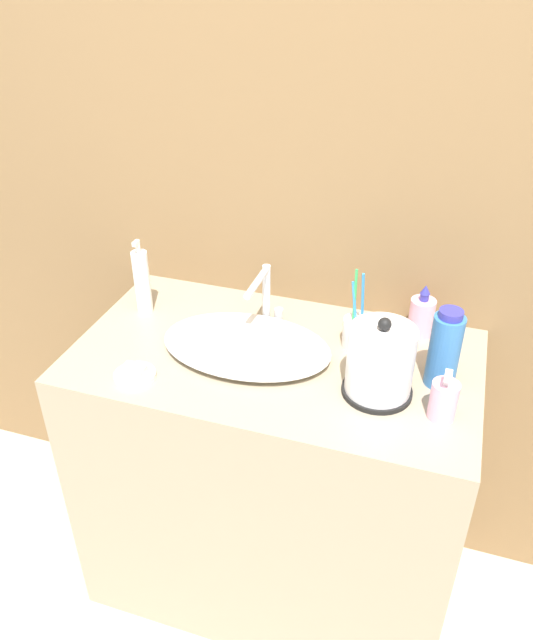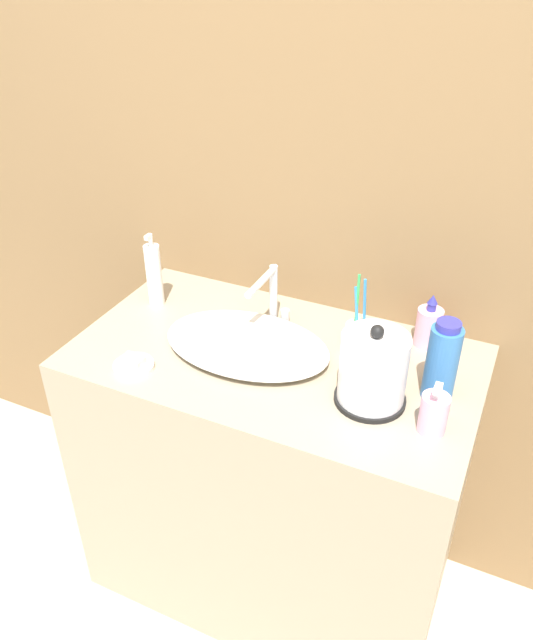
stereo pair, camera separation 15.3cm
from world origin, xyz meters
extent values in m
cube|color=olive|center=(0.00, 0.59, 1.30)|extent=(6.00, 0.04, 2.60)
cube|color=gray|center=(0.00, 0.28, 0.43)|extent=(1.02, 0.57, 0.87)
ellipsoid|color=white|center=(-0.07, 0.27, 0.89)|extent=(0.44, 0.29, 0.05)
cylinder|color=silver|center=(-0.07, 0.44, 0.95)|extent=(0.02, 0.02, 0.17)
cylinder|color=silver|center=(-0.07, 0.36, 1.02)|extent=(0.02, 0.15, 0.02)
cylinder|color=silver|center=(-0.04, 0.44, 0.89)|extent=(0.02, 0.02, 0.04)
cylinder|color=black|center=(0.27, 0.21, 0.87)|extent=(0.16, 0.16, 0.01)
cylinder|color=silver|center=(0.27, 0.21, 0.95)|extent=(0.15, 0.15, 0.17)
sphere|color=black|center=(0.27, 0.21, 1.05)|extent=(0.03, 0.03, 0.03)
cylinder|color=silver|center=(0.19, 0.39, 0.91)|extent=(0.07, 0.07, 0.08)
cylinder|color=green|center=(0.18, 0.38, 0.99)|extent=(0.01, 0.02, 0.19)
cylinder|color=#338CE0|center=(0.20, 0.38, 0.99)|extent=(0.02, 0.02, 0.19)
cylinder|color=#338CE0|center=(0.18, 0.38, 0.97)|extent=(0.03, 0.03, 0.15)
cylinder|color=white|center=(-0.41, 0.38, 0.96)|extent=(0.04, 0.04, 0.18)
cylinder|color=white|center=(-0.41, 0.38, 1.06)|extent=(0.01, 0.01, 0.02)
cube|color=white|center=(-0.41, 0.37, 1.08)|extent=(0.01, 0.02, 0.01)
cylinder|color=#EAA8C6|center=(0.34, 0.50, 0.92)|extent=(0.07, 0.07, 0.10)
cylinder|color=#333399|center=(0.34, 0.50, 0.98)|extent=(0.02, 0.02, 0.02)
cone|color=#333399|center=(0.34, 0.50, 1.00)|extent=(0.03, 0.03, 0.02)
cylinder|color=#3370B7|center=(0.40, 0.30, 0.96)|extent=(0.07, 0.07, 0.18)
cylinder|color=#333399|center=(0.40, 0.30, 1.06)|extent=(0.05, 0.05, 0.02)
cylinder|color=#EAA8C6|center=(0.42, 0.17, 0.91)|extent=(0.06, 0.06, 0.09)
cylinder|color=white|center=(0.42, 0.17, 0.97)|extent=(0.02, 0.02, 0.02)
cube|color=white|center=(0.42, 0.16, 0.99)|extent=(0.02, 0.03, 0.01)
cylinder|color=white|center=(-0.29, 0.09, 0.87)|extent=(0.10, 0.10, 0.01)
cube|color=#EFE5C6|center=(-0.29, 0.09, 0.89)|extent=(0.06, 0.04, 0.02)
camera|label=1|loc=(0.38, -0.94, 1.79)|focal=35.00mm
camera|label=2|loc=(0.52, -0.89, 1.79)|focal=35.00mm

